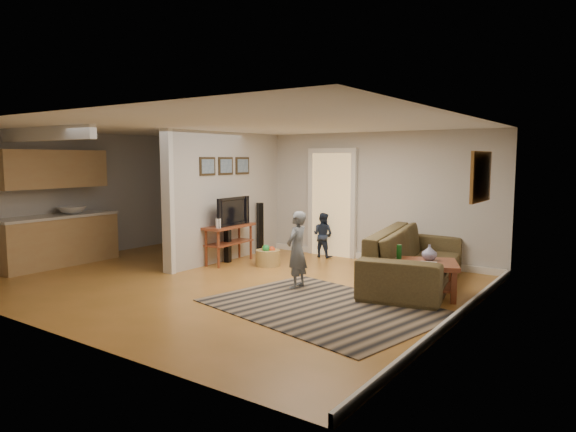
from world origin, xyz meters
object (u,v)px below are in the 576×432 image
object	(u,v)px
tv_console	(229,229)
speaker_right	(260,229)
sofa	(415,284)
coffee_table	(411,269)
child	(297,288)
toy_basket	(268,257)
toddler	(323,257)
speaker_left	(227,235)

from	to	relation	value
tv_console	speaker_right	world-z (taller)	speaker_right
sofa	tv_console	distance (m)	3.63
coffee_table	child	xyz separation A→B (m)	(-1.61, -0.59, -0.40)
coffee_table	toy_basket	size ratio (longest dim) A/B	3.31
speaker_right	toddler	distance (m)	1.43
tv_console	speaker_left	distance (m)	0.14
sofa	speaker_right	xyz separation A→B (m)	(-3.60, 0.59, 0.54)
sofa	toy_basket	bearing A→B (deg)	84.60
toy_basket	speaker_left	bearing A→B (deg)	-167.46
sofa	child	size ratio (longest dim) A/B	2.46
toy_basket	speaker_right	bearing A→B (deg)	134.88
sofa	coffee_table	xyz separation A→B (m)	(0.21, -0.74, 0.40)
child	toddler	world-z (taller)	child
tv_console	speaker_left	xyz separation A→B (m)	(-0.06, 0.01, -0.13)
toddler	speaker_left	bearing A→B (deg)	50.75
toy_basket	toddler	size ratio (longest dim) A/B	0.50
coffee_table	toddler	xyz separation A→B (m)	(-2.58, 1.80, -0.40)
speaker_left	speaker_right	size ratio (longest dim) A/B	0.99
speaker_right	tv_console	bearing A→B (deg)	-64.40
speaker_left	toy_basket	xyz separation A→B (m)	(0.83, 0.18, -0.37)
tv_console	sofa	bearing A→B (deg)	4.08
tv_console	speaker_left	world-z (taller)	speaker_left
tv_console	toy_basket	size ratio (longest dim) A/B	2.59
sofa	speaker_right	size ratio (longest dim) A/B	2.73
coffee_table	speaker_left	size ratio (longest dim) A/B	1.40
speaker_left	toy_basket	size ratio (longest dim) A/B	2.36
speaker_right	toddler	size ratio (longest dim) A/B	1.19
speaker_left	toddler	xyz separation A→B (m)	(1.23, 1.50, -0.54)
speaker_right	toy_basket	distance (m)	1.23
speaker_right	child	size ratio (longest dim) A/B	0.90
tv_console	coffee_table	bearing A→B (deg)	-7.54
coffee_table	toy_basket	world-z (taller)	coffee_table
coffee_table	toy_basket	bearing A→B (deg)	170.70
sofa	speaker_right	world-z (taller)	speaker_right
speaker_right	coffee_table	bearing A→B (deg)	2.98
tv_console	speaker_left	bearing A→B (deg)	163.88
speaker_left	toy_basket	world-z (taller)	speaker_left
sofa	toy_basket	xyz separation A→B (m)	(-2.77, -0.25, 0.17)
coffee_table	tv_console	bearing A→B (deg)	175.59
toddler	toy_basket	bearing A→B (deg)	73.11
coffee_table	speaker_left	bearing A→B (deg)	175.44
speaker_right	toddler	bearing A→B (deg)	43.44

